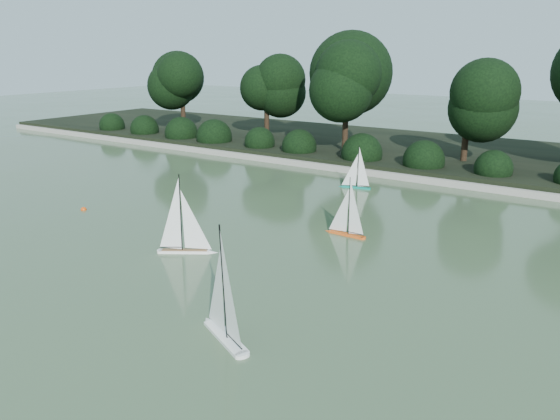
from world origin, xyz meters
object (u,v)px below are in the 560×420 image
sailboat_white_a (222,318)px  race_buoy (84,210)px  sailboat_white_b (189,240)px  sailboat_teal (354,181)px  sailboat_orange (344,225)px

sailboat_white_a → race_buoy: 7.21m
sailboat_white_b → sailboat_white_a: bearing=-39.0°
sailboat_teal → race_buoy: sailboat_teal is taller
sailboat_white_a → sailboat_white_b: 3.29m
sailboat_orange → sailboat_teal: 4.09m
sailboat_white_b → race_buoy: bearing=170.3°
sailboat_teal → race_buoy: bearing=-127.9°
sailboat_white_a → sailboat_white_b: bearing=141.0°
sailboat_orange → sailboat_white_b: bearing=-126.9°
sailboat_teal → sailboat_white_b: bearing=-92.5°
sailboat_white_a → sailboat_white_b: (-2.55, 2.07, -0.02)m
sailboat_white_b → sailboat_orange: size_ratio=1.21×
sailboat_orange → race_buoy: sailboat_orange is taller
sailboat_white_a → sailboat_teal: size_ratio=1.35×
sailboat_white_a → race_buoy: (-6.65, 2.76, -0.27)m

